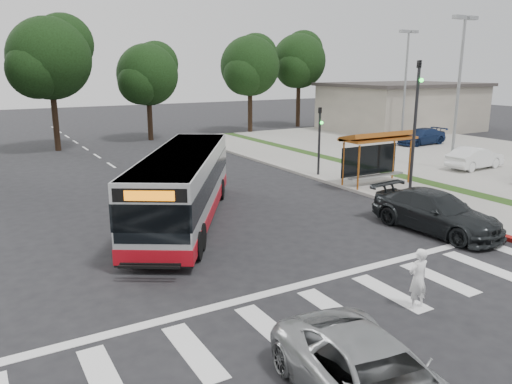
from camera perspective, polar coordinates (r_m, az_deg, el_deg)
ground at (r=17.45m, az=-1.43°, el=-6.74°), size 140.00×140.00×0.00m
sidewalk_east at (r=29.82m, az=9.84°, el=1.99°), size 4.00×40.00×0.12m
curb_east at (r=28.60m, az=6.75°, el=1.61°), size 0.30×40.00×0.15m
curb_east_red at (r=21.71m, az=22.69°, el=-3.44°), size 0.32×6.00×0.15m
parking_lot at (r=39.72m, az=21.45°, el=4.19°), size 18.00×36.00×0.10m
commercial_building at (r=52.57m, az=16.28°, el=9.16°), size 14.00×10.00×4.40m
building_roof_cap at (r=52.45m, az=16.46°, el=11.72°), size 14.60×10.60×0.30m
crosswalk_ladder at (r=13.64m, az=8.94°, el=-13.12°), size 18.00×2.60×0.01m
bus_shelter at (r=27.17m, az=13.62°, el=5.54°), size 4.20×1.60×2.86m
traffic_signal_ne_tall at (r=23.62m, az=17.75°, el=7.77°), size 0.18×0.37×6.50m
traffic_signal_ne_short at (r=28.93m, az=7.27°, el=6.57°), size 0.18×0.37×4.00m
lot_light_front at (r=32.84m, az=22.29°, el=12.55°), size 1.90×0.35×9.01m
lot_light_mid at (r=43.94m, az=16.78°, el=13.12°), size 1.90×0.35×9.01m
tree_ne_a at (r=48.66m, az=-0.65°, el=14.30°), size 6.16×5.74×9.30m
tree_ne_b at (r=54.08m, az=4.97°, el=14.79°), size 6.16×5.74×10.02m
tree_north_a at (r=40.84m, az=-22.44°, el=14.07°), size 6.60×6.15×10.17m
tree_north_b at (r=44.61m, az=-12.22°, el=13.08°), size 5.72×5.33×8.43m
transit_bus at (r=20.55m, az=-8.27°, el=0.56°), size 7.97×10.81×2.90m
pedestrian at (r=13.89m, az=18.03°, el=-9.40°), size 0.62×0.41×1.67m
dark_sedan at (r=20.50m, az=19.87°, el=-2.16°), size 2.58×5.44×1.53m
silver_suv_south at (r=9.88m, az=13.47°, el=-20.34°), size 2.87×5.14×1.36m
parked_car_1 at (r=33.66m, az=23.75°, el=3.60°), size 4.14×1.63×1.34m
parked_car_3 at (r=42.79m, az=18.40°, el=6.04°), size 4.51×1.95×1.29m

